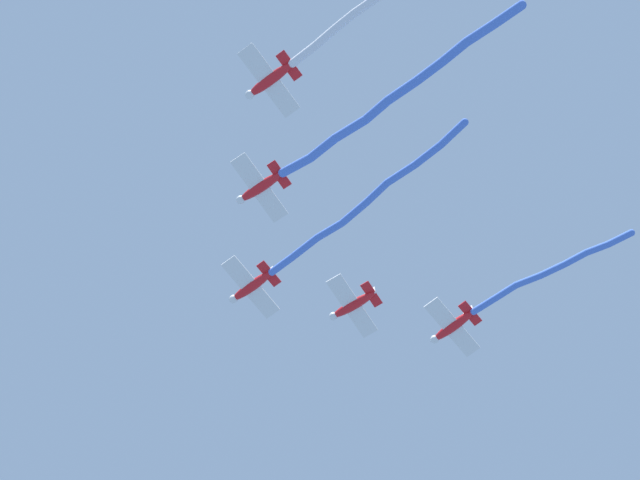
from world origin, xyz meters
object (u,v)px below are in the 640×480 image
Objects in this scene: airplane_lead at (251,287)px; airplane_left_wing at (260,187)px; airplane_trail at (452,326)px; airplane_slot at (270,80)px; airplane_right_wing at (353,305)px.

airplane_lead is 10.37m from airplane_left_wing.
airplane_slot is at bearing 93.84° from airplane_trail.
airplane_trail is at bearing -89.66° from airplane_slot.
airplane_slot is at bearing 133.26° from airplane_lead.
airplane_slot is 30.83m from airplane_trail.
airplane_right_wing is 24.13m from airplane_slot.
airplane_lead is 20.74m from airplane_slot.
airplane_left_wing and airplane_trail have the same top height.
airplane_lead is at bearing -50.13° from airplane_left_wing.
airplane_right_wing is at bearing -72.96° from airplane_slot.
airplane_slot is (3.89, -23.81, -0.60)m from airplane_right_wing.
airplane_left_wing is at bearing 86.37° from airplane_right_wing.
airplane_lead is 1.01× the size of airplane_right_wing.
airplane_lead is at bearing -47.68° from airplane_slot.
airplane_right_wing is 0.99× the size of airplane_trail.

